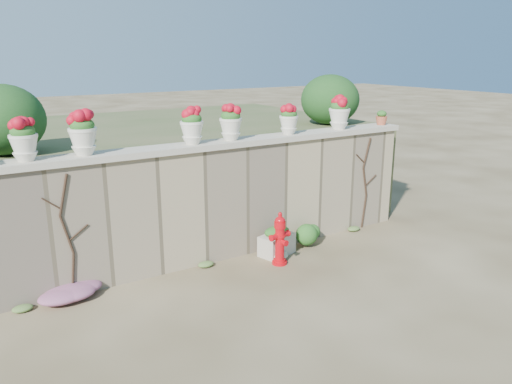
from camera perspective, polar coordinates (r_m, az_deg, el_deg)
ground at (r=7.77m, az=2.69°, el=-11.59°), size 80.00×80.00×0.00m
stone_wall at (r=8.83m, az=-3.88°, el=-1.22°), size 8.00×0.40×2.00m
wall_cap at (r=8.59m, az=-4.00°, el=5.50°), size 8.10×0.52×0.10m
raised_fill at (r=11.66m, az=-11.35°, el=2.66°), size 9.00×6.00×2.00m
back_shrub_left at (r=8.76m, az=-27.02°, el=7.36°), size 1.30×1.30×1.10m
back_shrub_right at (r=11.42m, az=8.45°, el=10.41°), size 1.30×1.30×1.10m
vine_left at (r=7.79m, az=-20.71°, el=-4.62°), size 0.60×0.04×1.91m
vine_right at (r=10.52m, az=12.38°, el=1.16°), size 0.60×0.04×1.91m
fire_hydrant at (r=8.63m, az=2.75°, el=-5.31°), size 0.41×0.29×0.94m
planter_box at (r=9.11m, az=2.39°, el=-5.67°), size 0.72×0.53×0.54m
green_shrub at (r=9.51m, az=6.32°, el=-4.58°), size 0.60×0.54×0.57m
magenta_clump at (r=8.05m, az=-20.25°, el=-10.50°), size 1.03×0.69×0.27m
white_flowers at (r=8.95m, az=2.70°, el=-7.21°), size 0.45×0.36×0.16m
urn_pot_0 at (r=7.61m, az=-25.04°, el=5.42°), size 0.38×0.38×0.60m
urn_pot_1 at (r=7.74m, az=-19.19°, el=6.33°), size 0.41×0.41×0.64m
urn_pot_2 at (r=8.30m, az=-7.35°, el=7.49°), size 0.38×0.38×0.60m
urn_pot_3 at (r=8.62m, az=-2.92°, el=7.92°), size 0.39×0.39×0.61m
urn_pot_4 at (r=9.28m, az=3.77°, el=8.26°), size 0.35×0.35×0.55m
urn_pot_5 at (r=10.03m, az=9.51°, el=8.93°), size 0.42×0.42×0.65m
terracotta_pot at (r=10.85m, az=14.15°, el=8.16°), size 0.24×0.24×0.29m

